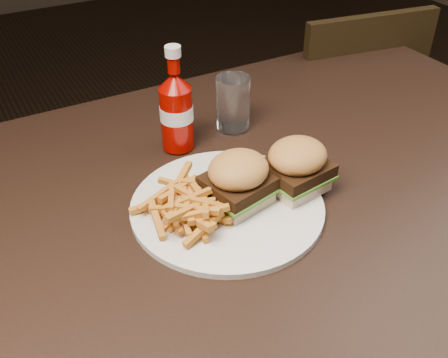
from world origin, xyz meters
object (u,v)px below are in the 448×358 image
dining_table (274,181)px  tumbler (233,102)px  plate (227,206)px  chair_far (322,127)px  ketchup_bottle (177,118)px

dining_table → tumbler: (0.01, 0.16, 0.08)m
plate → dining_table: bearing=21.3°
chair_far → ketchup_bottle: (-0.64, -0.35, 0.38)m
plate → ketchup_bottle: bearing=87.2°
chair_far → plate: (-0.65, -0.55, 0.33)m
tumbler → ketchup_bottle: bearing=-174.6°
tumbler → plate: bearing=-122.0°
chair_far → tumbler: 0.73m
chair_far → plate: size_ratio=1.29×
dining_table → chair_far: dining_table is taller
plate → tumbler: size_ratio=3.00×
dining_table → plate: size_ratio=4.06×
dining_table → plate: (-0.12, -0.05, 0.03)m
ketchup_bottle → chair_far: bearing=28.6°
ketchup_bottle → dining_table: bearing=-53.8°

